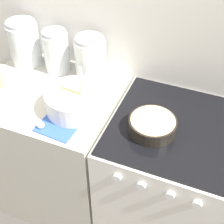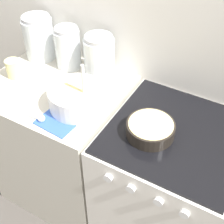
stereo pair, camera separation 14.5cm
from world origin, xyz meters
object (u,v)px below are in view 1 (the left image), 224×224
object	(u,v)px
storage_jar_right	(90,61)
tin_can	(2,77)
baking_pan	(152,125)
storage_jar_left	(25,46)
storage_jar_middle	(57,54)
mixing_bowl	(74,100)
stove	(165,184)

from	to	relation	value
storage_jar_right	tin_can	world-z (taller)	storage_jar_right
baking_pan	storage_jar_left	xyz separation A→B (m)	(-0.85, 0.27, 0.08)
storage_jar_middle	tin_can	world-z (taller)	storage_jar_middle
baking_pan	tin_can	xyz separation A→B (m)	(-0.84, 0.04, 0.02)
mixing_bowl	baking_pan	world-z (taller)	mixing_bowl
storage_jar_left	stove	bearing A→B (deg)	-12.25
storage_jar_right	tin_can	bearing A→B (deg)	-149.91
storage_jar_middle	tin_can	distance (m)	0.32
stove	storage_jar_right	size ratio (longest dim) A/B	3.71
stove	baking_pan	xyz separation A→B (m)	(-0.10, -0.07, 0.49)
storage_jar_left	storage_jar_right	size ratio (longest dim) A/B	1.05
stove	storage_jar_right	world-z (taller)	storage_jar_right
stove	mixing_bowl	distance (m)	0.72
tin_can	storage_jar_middle	bearing A→B (deg)	49.41
baking_pan	tin_can	size ratio (longest dim) A/B	2.12
mixing_bowl	storage_jar_middle	bearing A→B (deg)	131.48
tin_can	mixing_bowl	bearing A→B (deg)	-5.48
storage_jar_middle	storage_jar_right	xyz separation A→B (m)	(0.21, 0.00, 0.00)
stove	storage_jar_left	bearing A→B (deg)	167.75
storage_jar_left	mixing_bowl	bearing A→B (deg)	-31.71
mixing_bowl	storage_jar_left	bearing A→B (deg)	148.29
storage_jar_right	tin_can	distance (m)	0.48
storage_jar_left	storage_jar_right	xyz separation A→B (m)	(0.41, 0.00, -0.01)
mixing_bowl	storage_jar_right	size ratio (longest dim) A/B	1.12
storage_jar_right	baking_pan	bearing A→B (deg)	-32.37
stove	tin_can	size ratio (longest dim) A/B	8.84
baking_pan	storage_jar_right	distance (m)	0.52
baking_pan	storage_jar_right	bearing A→B (deg)	147.63
mixing_bowl	baking_pan	xyz separation A→B (m)	(0.39, 0.01, -0.03)
storage_jar_left	storage_jar_middle	size ratio (longest dim) A/B	1.07
storage_jar_left	storage_jar_middle	world-z (taller)	storage_jar_left
baking_pan	storage_jar_left	distance (m)	0.89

